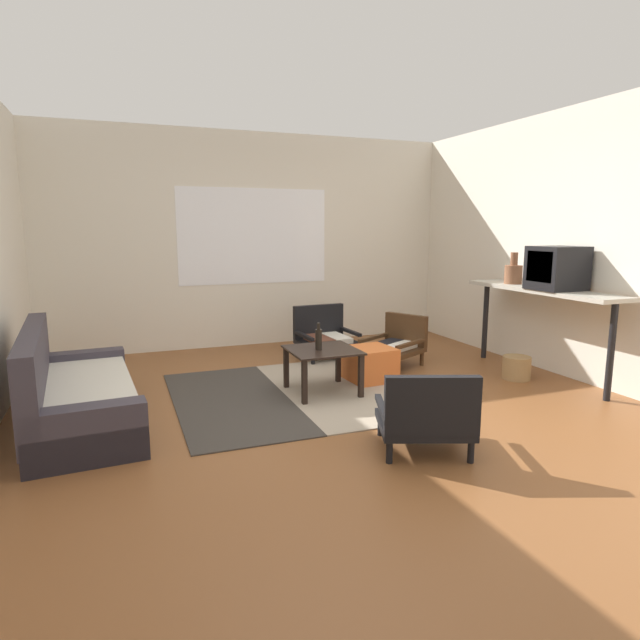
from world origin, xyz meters
name	(u,v)px	position (x,y,z in m)	size (l,w,h in m)	color
ground_plane	(348,419)	(0.00, 0.00, 0.00)	(7.80, 7.80, 0.00)	brown
far_wall_with_window	(253,241)	(0.00, 3.06, 1.35)	(5.60, 0.13, 2.70)	silver
side_wall_right	(583,245)	(2.66, 0.30, 1.35)	(0.12, 6.60, 2.70)	silver
area_rug	(285,395)	(-0.30, 0.77, 0.01)	(1.97, 2.12, 0.01)	#38332D
couch	(73,396)	(-2.05, 0.66, 0.23)	(0.89, 1.90, 0.76)	#38333D
coffee_table	(322,357)	(0.05, 0.71, 0.34)	(0.62, 0.61, 0.42)	black
armchair_by_window	(324,334)	(0.58, 2.03, 0.28)	(0.67, 0.58, 0.60)	black
armchair_striped_foreground	(426,416)	(0.22, -0.79, 0.26)	(0.77, 0.73, 0.59)	black
armchair_corner	(397,343)	(1.19, 1.37, 0.26)	(0.76, 0.74, 0.55)	#472D19
ottoman_orange	(370,364)	(0.64, 0.92, 0.17)	(0.44, 0.44, 0.34)	#D1662D
console_shelf	(542,297)	(2.33, 0.45, 0.82)	(0.42, 1.83, 0.92)	#B2AD9E
crt_television	(557,268)	(2.33, 0.28, 1.13)	(0.45, 0.42, 0.42)	black
clay_vase	(513,273)	(2.33, 0.89, 1.03)	(0.19, 0.19, 0.34)	brown
glass_bottle	(319,339)	(0.01, 0.71, 0.52)	(0.06, 0.06, 0.25)	black
wicker_basket	(516,368)	(2.06, 0.44, 0.12)	(0.28, 0.28, 0.23)	#9E7A4C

